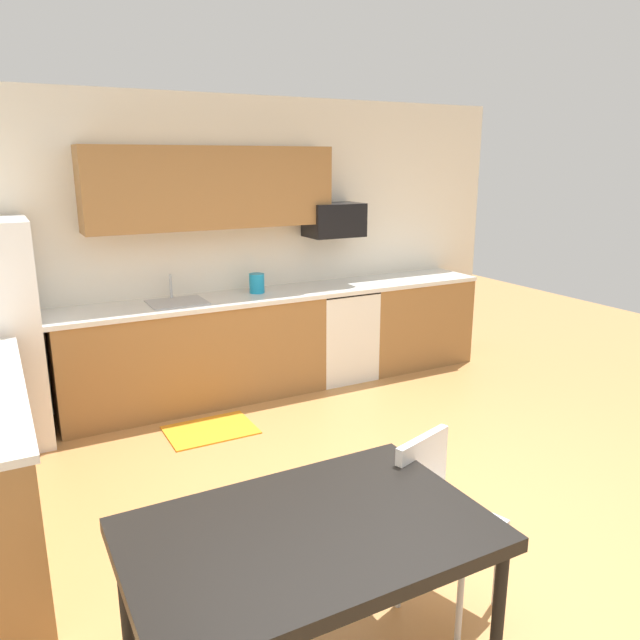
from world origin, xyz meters
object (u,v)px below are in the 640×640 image
microwave (334,220)px  dining_table (308,542)px  chair_near_table (439,509)px  kettle (257,284)px  oven_range (338,333)px

microwave → dining_table: microwave is taller
chair_near_table → dining_table: bearing=-167.0°
dining_table → chair_near_table: (0.80, 0.19, -0.20)m
dining_table → chair_near_table: 0.85m
dining_table → kettle: 3.53m
oven_range → dining_table: size_ratio=0.65×
oven_range → kettle: bearing=176.6°
chair_near_table → kettle: kettle is taller
oven_range → microwave: bearing=90.0°
microwave → oven_range: bearing=-90.0°
oven_range → kettle: 1.02m
microwave → dining_table: bearing=-120.9°
oven_range → chair_near_table: (-1.21, -3.08, 0.05)m
oven_range → microwave: (-0.00, 0.10, 1.11)m
microwave → chair_near_table: (-1.21, -3.18, -1.06)m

